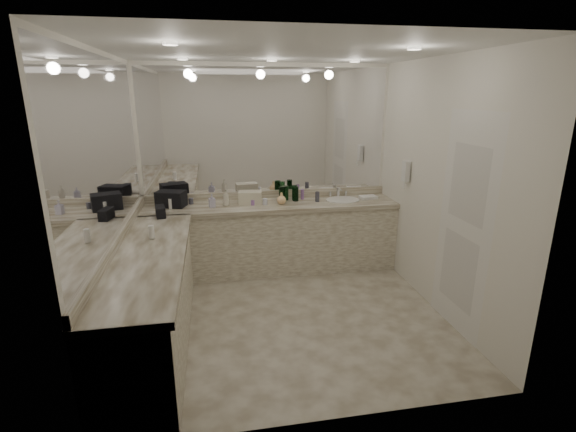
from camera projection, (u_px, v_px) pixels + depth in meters
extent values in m
plane|color=beige|center=(287.00, 315.00, 4.39)|extent=(3.20, 3.20, 0.00)
plane|color=white|center=(287.00, 50.00, 3.65)|extent=(3.20, 3.20, 0.00)
cube|color=white|center=(267.00, 168.00, 5.43)|extent=(3.20, 0.02, 2.60)
cube|color=white|center=(112.00, 202.00, 3.75)|extent=(0.02, 3.00, 2.60)
cube|color=white|center=(440.00, 188.00, 4.29)|extent=(0.02, 3.00, 2.60)
cube|color=silver|center=(271.00, 239.00, 5.40)|extent=(3.20, 0.60, 0.84)
cube|color=beige|center=(271.00, 206.00, 5.26)|extent=(3.20, 0.64, 0.06)
cube|color=silver|center=(152.00, 303.00, 3.76)|extent=(0.60, 2.40, 0.84)
cube|color=beige|center=(148.00, 257.00, 3.64)|extent=(0.64, 2.42, 0.06)
cube|color=beige|center=(267.00, 194.00, 5.51)|extent=(3.20, 0.04, 0.10)
cube|color=beige|center=(119.00, 239.00, 3.85)|extent=(0.04, 3.00, 0.10)
cube|color=white|center=(266.00, 131.00, 5.29)|extent=(3.12, 0.01, 1.55)
cube|color=white|center=(107.00, 149.00, 3.61)|extent=(0.01, 2.92, 1.55)
cylinder|color=white|center=(343.00, 200.00, 5.43)|extent=(0.44, 0.44, 0.03)
cube|color=silver|center=(338.00, 191.00, 5.60)|extent=(0.24, 0.16, 0.14)
cube|color=white|center=(406.00, 171.00, 4.93)|extent=(0.06, 0.10, 0.24)
cube|color=white|center=(464.00, 226.00, 3.89)|extent=(0.02, 0.82, 2.10)
cube|color=black|center=(171.00, 199.00, 5.09)|extent=(0.39, 0.31, 0.19)
cube|color=black|center=(160.00, 212.00, 4.69)|extent=(0.14, 0.23, 0.12)
cube|color=beige|center=(250.00, 197.00, 5.23)|extent=(0.31, 0.21, 0.17)
cube|color=white|center=(368.00, 197.00, 5.49)|extent=(0.23, 0.17, 0.04)
cylinder|color=white|center=(152.00, 233.00, 3.97)|extent=(0.05, 0.05, 0.13)
imported|color=beige|center=(226.00, 198.00, 5.13)|extent=(0.10, 0.10, 0.21)
imported|color=#B9B5D1|center=(212.00, 201.00, 5.07)|extent=(0.09, 0.09, 0.17)
imported|color=#FFCD8E|center=(281.00, 198.00, 5.21)|extent=(0.13, 0.13, 0.15)
cylinder|color=#12461B|center=(295.00, 193.00, 5.40)|extent=(0.07, 0.07, 0.20)
cylinder|color=#12461B|center=(286.00, 193.00, 5.42)|extent=(0.07, 0.07, 0.18)
cylinder|color=#12461B|center=(282.00, 194.00, 5.36)|extent=(0.07, 0.07, 0.19)
cylinder|color=#12461B|center=(282.00, 194.00, 5.37)|extent=(0.07, 0.07, 0.19)
cylinder|color=#12461B|center=(296.00, 194.00, 5.36)|extent=(0.07, 0.07, 0.19)
cylinder|color=silver|center=(265.00, 202.00, 5.19)|extent=(0.06, 0.06, 0.08)
cylinder|color=#9966B2|center=(302.00, 194.00, 5.45)|extent=(0.04, 0.04, 0.13)
cylinder|color=white|center=(170.00, 204.00, 4.98)|extent=(0.04, 0.04, 0.13)
cylinder|color=#E0B28C|center=(260.00, 199.00, 5.26)|extent=(0.04, 0.04, 0.10)
cylinder|color=#3F3F4C|center=(317.00, 197.00, 5.34)|extent=(0.05, 0.05, 0.13)
cylinder|color=white|center=(177.00, 203.00, 5.07)|extent=(0.05, 0.05, 0.11)
cylinder|color=silver|center=(251.00, 201.00, 5.19)|extent=(0.05, 0.05, 0.10)
cylinder|color=#3F3F4C|center=(191.00, 201.00, 5.23)|extent=(0.06, 0.06, 0.08)
cylinder|color=#9966B2|center=(253.00, 202.00, 5.19)|extent=(0.07, 0.07, 0.07)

